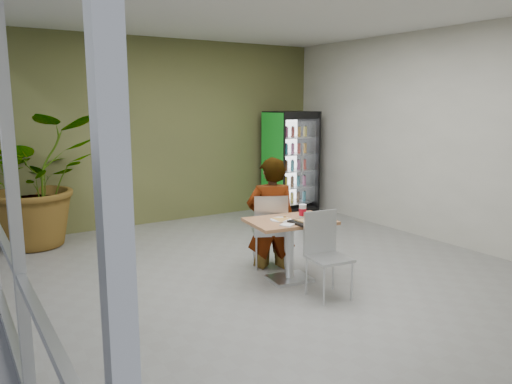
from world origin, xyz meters
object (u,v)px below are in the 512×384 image
Objects in this scene: chair_far at (270,225)px; seated_woman at (271,224)px; soda_cup at (303,211)px; beverage_fridge at (291,162)px; cafeteria_tray at (309,222)px; dining_table at (290,237)px; chair_near at (325,247)px; potted_plant at (35,180)px.

seated_woman is at bearing -111.41° from chair_far.
soda_cup is 3.74m from beverage_fridge.
chair_far is 0.56× the size of seated_woman.
cafeteria_tray is at bearing -109.76° from soda_cup.
cafeteria_tray is (0.10, -0.23, 0.23)m from dining_table.
chair_near reaches higher than dining_table.
seated_woman is 0.88× the size of potted_plant.
potted_plant is (-2.48, 3.23, 0.16)m from soda_cup.
chair_far is 0.06m from seated_woman.
potted_plant is (-2.34, 2.73, 0.42)m from chair_far.
dining_table is at bearing -54.69° from potted_plant.
soda_cup is at bearing 131.09° from chair_far.
potted_plant reaches higher than dining_table.
beverage_fridge is at bearing -1.69° from potted_plant.
cafeteria_tray is 0.21× the size of beverage_fridge.
chair_near is 4.30m from beverage_fridge.
chair_far is at bearing 84.07° from dining_table.
seated_woman is (0.04, 1.11, 0.02)m from chair_near.
chair_far is at bearing -133.39° from beverage_fridge.
chair_near is 5.76× the size of soda_cup.
beverage_fridge is (2.21, 3.66, 0.42)m from chair_near.
chair_far is 0.49× the size of potted_plant.
soda_cup reaches higher than dining_table.
seated_woman is 4.19× the size of cafeteria_tray.
dining_table is 1.09× the size of chair_far.
chair_near is at bearing -123.97° from beverage_fridge.
cafeteria_tray is at bearing -55.39° from potted_plant.
cafeteria_tray is at bearing -125.96° from beverage_fridge.
chair_near is 0.48× the size of potted_plant.
dining_table is 3.99m from potted_plant.
seated_woman reaches higher than chair_far.
soda_cup is at bearing -52.54° from potted_plant.
seated_woman is 0.61m from soda_cup.
dining_table is 0.61× the size of seated_woman.
potted_plant is at bearing -22.08° from seated_woman.
seated_woman is (0.04, 0.04, 0.00)m from chair_far.
potted_plant reaches higher than chair_near.
dining_table is 0.54× the size of beverage_fridge.
seated_woman is 0.90× the size of beverage_fridge.
chair_far reaches higher than dining_table.
cafeteria_tray reaches higher than dining_table.
seated_woman is at bearing 79.88° from dining_table.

